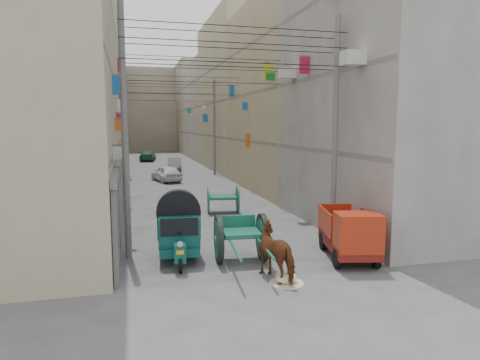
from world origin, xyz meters
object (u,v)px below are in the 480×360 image
object	(u,v)px
tonga_cart	(241,237)
distant_car_grey	(174,164)
mini_truck	(351,236)
horse	(279,251)
distant_car_green	(148,156)
auto_rickshaw	(179,229)
distant_car_white	(166,173)
second_cart	(223,198)
feed_sack	(287,278)

from	to	relation	value
tonga_cart	distant_car_grey	distance (m)	27.81
mini_truck	horse	bearing A→B (deg)	-150.30
mini_truck	distant_car_grey	distance (m)	28.78
tonga_cart	distant_car_green	distance (m)	39.04
auto_rickshaw	distant_car_green	bearing A→B (deg)	94.29
mini_truck	distant_car_white	xyz separation A→B (m)	(-3.94, 20.65, -0.19)
second_cart	distant_car_grey	distance (m)	20.37
horse	distant_car_grey	size ratio (longest dim) A/B	0.51
horse	distant_car_grey	world-z (taller)	horse
horse	distant_car_grey	xyz separation A→B (m)	(0.18, 29.46, -0.18)
mini_truck	distant_car_grey	bearing A→B (deg)	108.19
feed_sack	auto_rickshaw	bearing A→B (deg)	132.80
mini_truck	distant_car_green	distance (m)	40.15
auto_rickshaw	feed_sack	xyz separation A→B (m)	(2.57, -2.77, -0.86)
horse	second_cart	bearing A→B (deg)	-110.25
second_cart	auto_rickshaw	bearing A→B (deg)	-105.46
second_cart	distant_car_white	distance (m)	12.46
distant_car_white	distant_car_green	xyz separation A→B (m)	(-0.55, 19.25, -0.01)
second_cart	feed_sack	distance (m)	9.57
horse	distant_car_green	bearing A→B (deg)	-105.14
distant_car_grey	auto_rickshaw	bearing A→B (deg)	-89.91
distant_car_white	distant_car_grey	size ratio (longest dim) A/B	1.02
auto_rickshaw	second_cart	distance (m)	7.38
mini_truck	distant_car_grey	size ratio (longest dim) A/B	0.91
tonga_cart	mini_truck	world-z (taller)	mini_truck
feed_sack	horse	world-z (taller)	horse
distant_car_white	distant_car_grey	bearing A→B (deg)	-115.65
horse	distant_car_white	distance (m)	21.48
feed_sack	distant_car_grey	size ratio (longest dim) A/B	0.17
feed_sack	distant_car_white	size ratio (longest dim) A/B	0.16
tonga_cart	feed_sack	distance (m)	2.32
auto_rickshaw	horse	bearing A→B (deg)	-37.63
distant_car_green	horse	bearing A→B (deg)	99.67
horse	mini_truck	bearing A→B (deg)	178.79
mini_truck	second_cart	distance (m)	8.61
mini_truck	distant_car_white	size ratio (longest dim) A/B	0.89
feed_sack	horse	size ratio (longest dim) A/B	0.33
distant_car_green	feed_sack	bearing A→B (deg)	99.75
auto_rickshaw	distant_car_grey	distance (m)	27.27
tonga_cart	horse	xyz separation A→B (m)	(0.65, -1.66, -0.02)
tonga_cart	distant_car_white	bearing A→B (deg)	96.71
mini_truck	tonga_cart	bearing A→B (deg)	178.51
feed_sack	mini_truck	bearing A→B (deg)	25.53
distant_car_green	second_cart	bearing A→B (deg)	101.14
distant_car_white	distant_car_green	bearing A→B (deg)	-103.83
feed_sack	distant_car_green	bearing A→B (deg)	92.62
second_cart	tonga_cart	bearing A→B (deg)	-90.35
tonga_cart	feed_sack	bearing A→B (deg)	-66.27
feed_sack	distant_car_white	xyz separation A→B (m)	(-1.34, 21.89, 0.47)
tonga_cart	second_cart	bearing A→B (deg)	86.85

